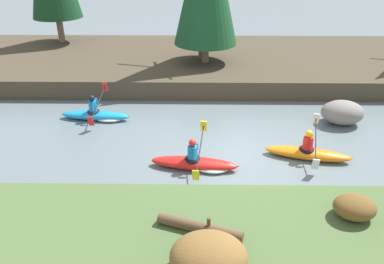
# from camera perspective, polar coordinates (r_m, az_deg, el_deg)

# --- Properties ---
(ground_plane) EXTENTS (90.00, 90.00, 0.00)m
(ground_plane) POSITION_cam_1_polar(r_m,az_deg,el_deg) (12.39, 5.72, -3.54)
(ground_plane) COLOR slate
(riverbank_far) EXTENTS (44.00, 8.56, 0.85)m
(riverbank_far) POSITION_cam_1_polar(r_m,az_deg,el_deg) (20.33, 3.91, 10.53)
(riverbank_far) COLOR #473D2D
(riverbank_far) RESTS_ON ground
(bare_tree_upstream) EXTENTS (2.82, 2.79, 5.05)m
(bare_tree_upstream) POSITION_cam_1_polar(r_m,az_deg,el_deg) (19.16, 1.53, 18.16)
(bare_tree_upstream) COLOR #7A664C
(bare_tree_upstream) RESTS_ON riverbank_far
(shrub_clump_nearest) EXTENTS (1.45, 1.21, 0.79)m
(shrub_clump_nearest) POSITION_cam_1_polar(r_m,az_deg,el_deg) (7.25, 2.54, -18.51)
(shrub_clump_nearest) COLOR brown
(shrub_clump_nearest) RESTS_ON riverbank_near
(shrub_clump_second) EXTENTS (0.95, 0.79, 0.51)m
(shrub_clump_second) POSITION_cam_1_polar(r_m,az_deg,el_deg) (9.26, 23.54, -10.45)
(shrub_clump_second) COLOR brown
(shrub_clump_second) RESTS_ON riverbank_near
(kayaker_lead) EXTENTS (2.79, 2.05, 1.20)m
(kayaker_lead) POSITION_cam_1_polar(r_m,az_deg,el_deg) (12.63, 17.33, -2.97)
(kayaker_lead) COLOR orange
(kayaker_lead) RESTS_ON ground
(kayaker_middle) EXTENTS (2.80, 2.07, 1.20)m
(kayaker_middle) POSITION_cam_1_polar(r_m,az_deg,el_deg) (11.57, 0.89, -4.71)
(kayaker_middle) COLOR red
(kayaker_middle) RESTS_ON ground
(kayaker_trailing) EXTENTS (2.79, 2.07, 1.20)m
(kayaker_trailing) POSITION_cam_1_polar(r_m,az_deg,el_deg) (15.09, -14.13, 2.56)
(kayaker_trailing) COLOR #1993D6
(kayaker_trailing) RESTS_ON ground
(boulder_midstream) EXTENTS (1.60, 1.25, 0.90)m
(boulder_midstream) POSITION_cam_1_polar(r_m,az_deg,el_deg) (15.34, 21.94, 2.78)
(boulder_midstream) COLOR gray
(boulder_midstream) RESTS_ON ground
(driftwood_log) EXTENTS (1.86, 0.83, 0.44)m
(driftwood_log) POSITION_cam_1_polar(r_m,az_deg,el_deg) (8.22, 1.17, -14.34)
(driftwood_log) COLOR brown
(driftwood_log) RESTS_ON riverbank_near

